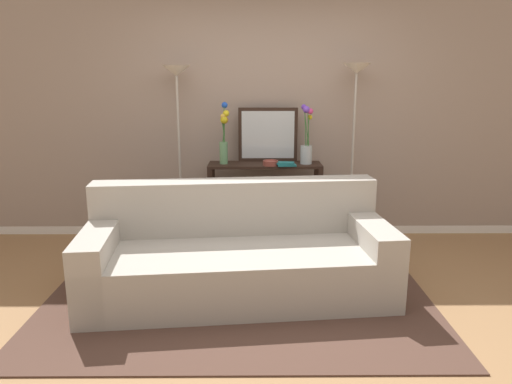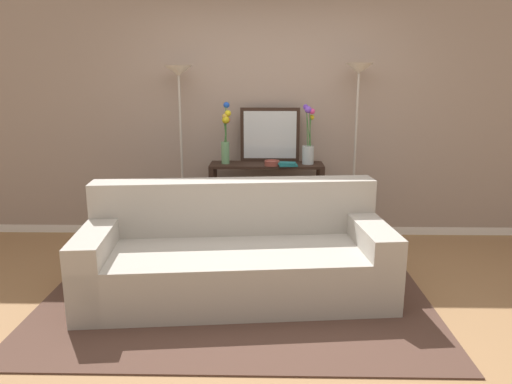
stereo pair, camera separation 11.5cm
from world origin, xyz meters
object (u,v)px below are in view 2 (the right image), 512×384
at_px(couch, 236,256).
at_px(console_table, 266,190).
at_px(vase_tall_flowers, 226,135).
at_px(fruit_bowl, 272,163).
at_px(wall_mirror, 270,135).
at_px(floor_lamp_left, 180,106).
at_px(book_row_under_console, 237,237).
at_px(book_stack, 288,164).
at_px(floor_lamp_right, 357,104).
at_px(vase_short_flowers, 308,144).

height_order(couch, console_table, couch).
bearing_deg(vase_tall_flowers, fruit_bowl, -12.24).
xyz_separation_m(couch, vase_tall_flowers, (-0.17, 1.21, 0.85)).
bearing_deg(wall_mirror, floor_lamp_left, -172.36).
distance_m(floor_lamp_left, book_row_under_console, 1.51).
relative_size(wall_mirror, book_stack, 3.15).
height_order(floor_lamp_left, wall_mirror, floor_lamp_left).
height_order(console_table, floor_lamp_right, floor_lamp_right).
relative_size(vase_short_flowers, fruit_bowl, 3.93).
bearing_deg(fruit_bowl, vase_short_flowers, 14.20).
xyz_separation_m(wall_mirror, vase_tall_flowers, (-0.45, -0.15, 0.02)).
bearing_deg(wall_mirror, vase_tall_flowers, -162.17).
bearing_deg(book_row_under_console, floor_lamp_left, 178.01).
bearing_deg(console_table, fruit_bowl, -62.48).
height_order(vase_tall_flowers, vase_short_flowers, vase_tall_flowers).
bearing_deg(fruit_bowl, console_table, 117.52).
height_order(floor_lamp_left, vase_tall_flowers, floor_lamp_left).
relative_size(floor_lamp_left, fruit_bowl, 11.93).
height_order(couch, wall_mirror, wall_mirror).
xyz_separation_m(couch, vase_short_flowers, (0.67, 1.20, 0.76)).
height_order(console_table, wall_mirror, wall_mirror).
bearing_deg(couch, vase_short_flowers, 60.75).
relative_size(console_table, fruit_bowl, 7.57).
xyz_separation_m(vase_short_flowers, fruit_bowl, (-0.37, -0.09, -0.18)).
bearing_deg(floor_lamp_right, fruit_bowl, -171.70).
xyz_separation_m(floor_lamp_right, book_row_under_console, (-1.23, -0.02, -1.41)).
xyz_separation_m(wall_mirror, fruit_bowl, (0.02, -0.25, -0.26)).
bearing_deg(vase_tall_flowers, wall_mirror, 17.83).
xyz_separation_m(console_table, floor_lamp_left, (-0.89, 0.02, 0.87)).
bearing_deg(wall_mirror, fruit_bowl, -85.34).
bearing_deg(fruit_bowl, book_stack, -5.89).
bearing_deg(wall_mirror, book_stack, -56.22).
bearing_deg(fruit_bowl, floor_lamp_left, 172.43).
height_order(fruit_bowl, book_row_under_console, fruit_bowl).
xyz_separation_m(couch, floor_lamp_right, (1.16, 1.23, 1.16)).
xyz_separation_m(floor_lamp_left, book_row_under_console, (0.57, -0.02, -1.40)).
bearing_deg(floor_lamp_left, floor_lamp_right, 0.00).
bearing_deg(couch, console_table, 78.47).
bearing_deg(book_stack, book_row_under_console, 167.06).
distance_m(couch, console_table, 1.27).
relative_size(wall_mirror, vase_short_flowers, 1.02).
distance_m(vase_tall_flowers, book_stack, 0.70).
xyz_separation_m(floor_lamp_left, wall_mirror, (0.92, 0.12, -0.31)).
relative_size(couch, vase_short_flowers, 4.09).
relative_size(couch, console_table, 2.12).
height_order(couch, floor_lamp_left, floor_lamp_left).
bearing_deg(vase_short_flowers, vase_tall_flowers, 179.40).
distance_m(console_table, book_row_under_console, 0.61).
height_order(floor_lamp_right, book_stack, floor_lamp_right).
distance_m(floor_lamp_right, book_stack, 0.93).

